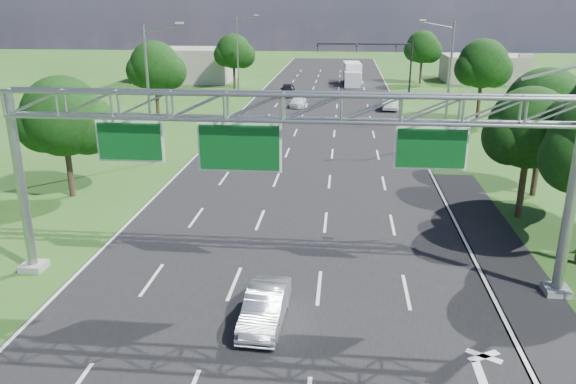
# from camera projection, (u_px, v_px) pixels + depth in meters

# --- Properties ---
(ground) EXTENTS (220.00, 220.00, 0.00)m
(ground) POSITION_uv_depth(u_px,v_px,m) (306.00, 167.00, 41.10)
(ground) COLOR #264F17
(ground) RESTS_ON ground
(road) EXTENTS (18.00, 180.00, 0.02)m
(road) POSITION_uv_depth(u_px,v_px,m) (306.00, 167.00, 41.10)
(road) COLOR black
(road) RESTS_ON ground
(road_flare) EXTENTS (3.00, 30.00, 0.02)m
(road_flare) POSITION_uv_depth(u_px,v_px,m) (510.00, 270.00, 25.03)
(road_flare) COLOR black
(road_flare) RESTS_ON ground
(sign_gantry) EXTENTS (23.50, 1.00, 9.56)m
(sign_gantry) POSITION_uv_depth(u_px,v_px,m) (285.00, 122.00, 21.89)
(sign_gantry) COLOR gray
(sign_gantry) RESTS_ON ground
(traffic_signal) EXTENTS (12.21, 0.24, 7.00)m
(traffic_signal) POSITION_uv_depth(u_px,v_px,m) (384.00, 56.00, 71.82)
(traffic_signal) COLOR black
(traffic_signal) RESTS_ON ground
(streetlight_l_near) EXTENTS (2.97, 0.22, 10.16)m
(streetlight_l_near) POSITION_uv_depth(u_px,v_px,m) (151.00, 88.00, 40.40)
(streetlight_l_near) COLOR gray
(streetlight_l_near) RESTS_ON ground
(streetlight_l_far) EXTENTS (2.97, 0.22, 10.16)m
(streetlight_l_far) POSITION_uv_depth(u_px,v_px,m) (239.00, 51.00, 73.45)
(streetlight_l_far) COLOR gray
(streetlight_l_far) RESTS_ON ground
(streetlight_r_mid) EXTENTS (2.97, 0.22, 10.16)m
(streetlight_r_mid) POSITION_uv_depth(u_px,v_px,m) (447.00, 76.00, 47.72)
(streetlight_r_mid) COLOR gray
(streetlight_r_mid) RESTS_ON ground
(tree_verge_la) EXTENTS (5.76, 4.80, 7.40)m
(tree_verge_la) POSITION_uv_depth(u_px,v_px,m) (65.00, 120.00, 33.39)
(tree_verge_la) COLOR #2D2116
(tree_verge_la) RESTS_ON ground
(tree_verge_lb) EXTENTS (5.76, 4.80, 8.06)m
(tree_verge_lb) POSITION_uv_depth(u_px,v_px,m) (156.00, 68.00, 55.09)
(tree_verge_lb) COLOR #2D2116
(tree_verge_lb) RESTS_ON ground
(tree_verge_lc) EXTENTS (5.76, 4.80, 7.62)m
(tree_verge_lc) POSITION_uv_depth(u_px,v_px,m) (234.00, 53.00, 78.55)
(tree_verge_lc) COLOR #2D2116
(tree_verge_lc) RESTS_ON ground
(tree_verge_rd) EXTENTS (5.76, 4.80, 8.28)m
(tree_verge_rd) POSITION_uv_depth(u_px,v_px,m) (483.00, 66.00, 54.84)
(tree_verge_rd) COLOR #2D2116
(tree_verge_rd) RESTS_ON ground
(tree_verge_re) EXTENTS (5.76, 4.80, 7.84)m
(tree_verge_re) POSITION_uv_depth(u_px,v_px,m) (423.00, 48.00, 83.50)
(tree_verge_re) COLOR #2D2116
(tree_verge_re) RESTS_ON ground
(building_left) EXTENTS (14.00, 10.00, 5.00)m
(building_left) POSITION_uv_depth(u_px,v_px,m) (187.00, 65.00, 87.71)
(building_left) COLOR gray
(building_left) RESTS_ON ground
(building_right) EXTENTS (12.00, 9.00, 4.00)m
(building_right) POSITION_uv_depth(u_px,v_px,m) (483.00, 68.00, 87.31)
(building_right) COLOR gray
(building_right) RESTS_ON ground
(silver_sedan) EXTENTS (1.59, 4.09, 1.33)m
(silver_sedan) POSITION_uv_depth(u_px,v_px,m) (265.00, 307.00, 20.67)
(silver_sedan) COLOR #B2B5BE
(silver_sedan) RESTS_ON ground
(car_queue_a) EXTENTS (1.86, 4.15, 1.18)m
(car_queue_a) POSITION_uv_depth(u_px,v_px,m) (298.00, 102.00, 65.59)
(car_queue_a) COLOR white
(car_queue_a) RESTS_ON ground
(car_queue_c) EXTENTS (2.11, 4.74, 1.58)m
(car_queue_c) POSITION_uv_depth(u_px,v_px,m) (288.00, 90.00, 73.28)
(car_queue_c) COLOR black
(car_queue_c) RESTS_ON ground
(car_queue_d) EXTENTS (1.94, 4.93, 1.60)m
(car_queue_d) POSITION_uv_depth(u_px,v_px,m) (390.00, 102.00, 63.89)
(car_queue_d) COLOR silver
(car_queue_d) RESTS_ON ground
(box_truck) EXTENTS (2.80, 8.43, 3.14)m
(box_truck) POSITION_uv_depth(u_px,v_px,m) (352.00, 74.00, 84.01)
(box_truck) COLOR white
(box_truck) RESTS_ON ground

